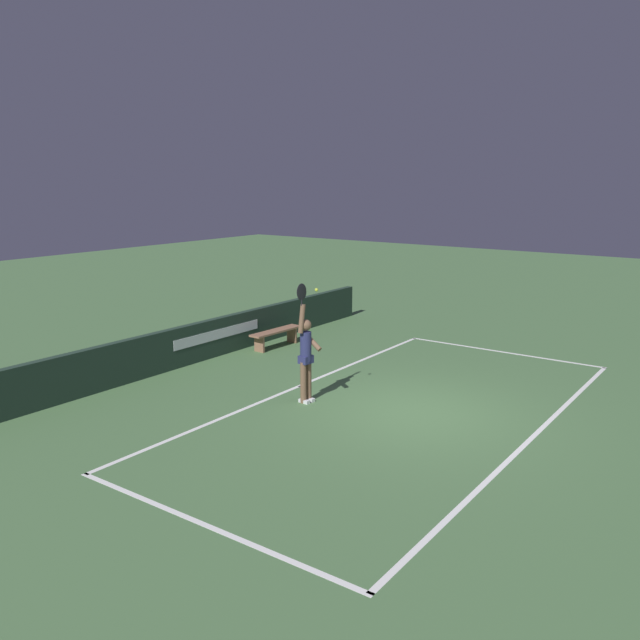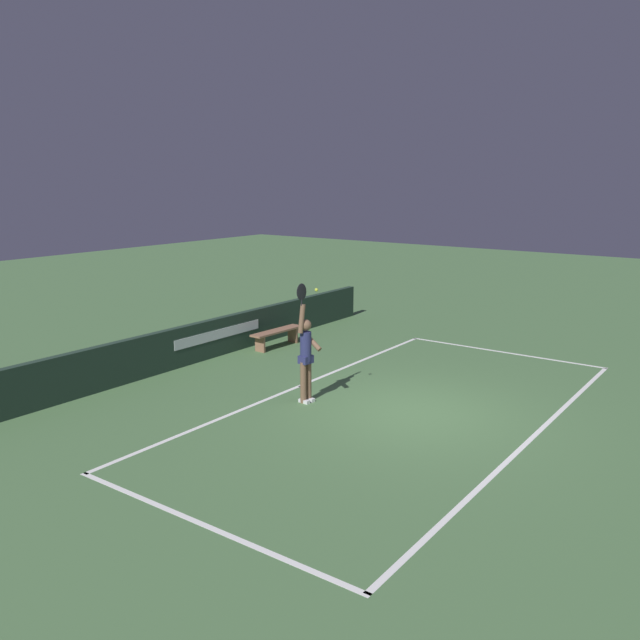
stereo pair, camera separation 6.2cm
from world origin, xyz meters
TOP-DOWN VIEW (x-y plane):
  - ground_plane at (0.00, 0.00)m, footprint 60.00×60.00m
  - court_lines at (0.00, 0.31)m, footprint 10.98×5.23m
  - back_wall at (0.00, 6.14)m, footprint 14.15×0.20m
  - tennis_player at (-0.75, 2.11)m, footprint 0.45×0.49m
  - tennis_ball at (-0.75, 1.84)m, footprint 0.07×0.07m
  - courtside_bench_near at (2.36, 5.45)m, footprint 1.74×0.44m

SIDE VIEW (x-z plane):
  - ground_plane at x=0.00m, z-range 0.00..0.00m
  - court_lines at x=0.00m, z-range 0.00..0.00m
  - courtside_bench_near at x=2.36m, z-range 0.13..0.60m
  - back_wall at x=0.00m, z-range 0.00..0.98m
  - tennis_player at x=-0.75m, z-range -0.21..2.27m
  - tennis_ball at x=-0.75m, z-range 2.32..2.39m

